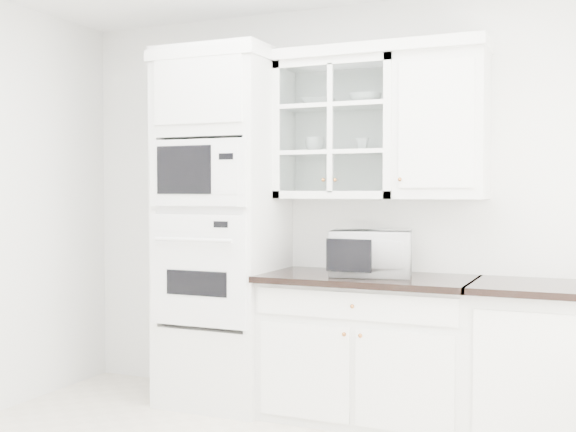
% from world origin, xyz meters
% --- Properties ---
extents(room_shell, '(4.00, 3.50, 2.70)m').
position_xyz_m(room_shell, '(0.00, 0.43, 1.78)').
color(room_shell, white).
rests_on(room_shell, ground).
extents(oven_column, '(0.76, 0.68, 2.40)m').
position_xyz_m(oven_column, '(-0.75, 1.42, 1.20)').
color(oven_column, white).
rests_on(oven_column, ground).
extents(base_cabinet_run, '(1.32, 0.67, 0.92)m').
position_xyz_m(base_cabinet_run, '(0.28, 1.45, 0.46)').
color(base_cabinet_run, white).
rests_on(base_cabinet_run, ground).
extents(extra_base_cabinet, '(0.72, 0.67, 0.92)m').
position_xyz_m(extra_base_cabinet, '(1.28, 1.45, 0.46)').
color(extra_base_cabinet, white).
rests_on(extra_base_cabinet, ground).
extents(upper_cabinet_glass, '(0.80, 0.33, 0.90)m').
position_xyz_m(upper_cabinet_glass, '(0.03, 1.58, 1.85)').
color(upper_cabinet_glass, white).
rests_on(upper_cabinet_glass, room_shell).
extents(upper_cabinet_solid, '(0.55, 0.33, 0.90)m').
position_xyz_m(upper_cabinet_solid, '(0.71, 1.58, 1.85)').
color(upper_cabinet_solid, white).
rests_on(upper_cabinet_solid, room_shell).
extents(crown_molding, '(2.14, 0.38, 0.07)m').
position_xyz_m(crown_molding, '(-0.07, 1.56, 2.33)').
color(crown_molding, white).
rests_on(crown_molding, room_shell).
extents(countertop_microwave, '(0.56, 0.50, 0.28)m').
position_xyz_m(countertop_microwave, '(0.30, 1.44, 1.06)').
color(countertop_microwave, white).
rests_on(countertop_microwave, base_cabinet_run).
extents(bowl_a, '(0.25, 0.25, 0.05)m').
position_xyz_m(bowl_a, '(-0.12, 1.59, 2.04)').
color(bowl_a, white).
rests_on(bowl_a, upper_cabinet_glass).
extents(bowl_b, '(0.26, 0.26, 0.06)m').
position_xyz_m(bowl_b, '(0.22, 1.57, 2.04)').
color(bowl_b, white).
rests_on(bowl_b, upper_cabinet_glass).
extents(cup_a, '(0.16, 0.16, 0.10)m').
position_xyz_m(cup_a, '(-0.14, 1.57, 1.76)').
color(cup_a, white).
rests_on(cup_a, upper_cabinet_glass).
extents(cup_b, '(0.11, 0.11, 0.08)m').
position_xyz_m(cup_b, '(0.19, 1.57, 1.75)').
color(cup_b, white).
rests_on(cup_b, upper_cabinet_glass).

